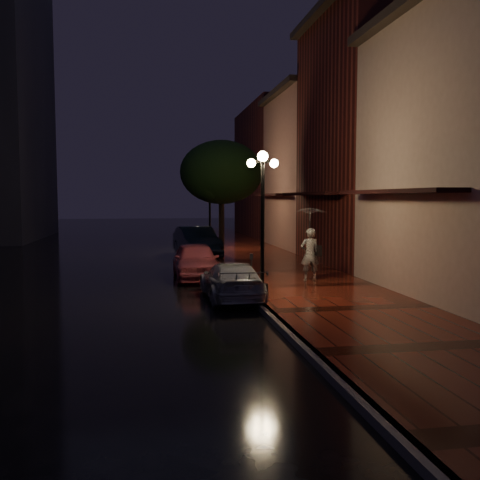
{
  "coord_description": "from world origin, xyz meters",
  "views": [
    {
      "loc": [
        -3.05,
        -20.77,
        3.06
      ],
      "look_at": [
        0.52,
        -0.02,
        1.4
      ],
      "focal_mm": 40.0,
      "sensor_mm": 36.0,
      "label": 1
    }
  ],
  "objects_px": {
    "parking_meter": "(251,268)",
    "streetlamp_far": "(210,206)",
    "street_tree": "(222,174)",
    "pink_car": "(196,261)",
    "navy_car": "(197,242)",
    "woman_with_umbrella": "(310,232)",
    "silver_car": "(231,281)",
    "streetlamp_near": "(262,213)"
  },
  "relations": [
    {
      "from": "pink_car",
      "to": "navy_car",
      "type": "relative_size",
      "value": 0.85
    },
    {
      "from": "streetlamp_far",
      "to": "street_tree",
      "type": "relative_size",
      "value": 0.74
    },
    {
      "from": "silver_car",
      "to": "parking_meter",
      "type": "bearing_deg",
      "value": -137.88
    },
    {
      "from": "street_tree",
      "to": "pink_car",
      "type": "xyz_separation_m",
      "value": [
        -1.9,
        -6.67,
        -3.55
      ]
    },
    {
      "from": "street_tree",
      "to": "parking_meter",
      "type": "relative_size",
      "value": 5.03
    },
    {
      "from": "streetlamp_far",
      "to": "silver_car",
      "type": "height_order",
      "value": "streetlamp_far"
    },
    {
      "from": "parking_meter",
      "to": "streetlamp_far",
      "type": "bearing_deg",
      "value": 99.27
    },
    {
      "from": "pink_car",
      "to": "navy_car",
      "type": "xyz_separation_m",
      "value": [
        0.69,
        7.44,
        0.1
      ]
    },
    {
      "from": "navy_car",
      "to": "streetlamp_near",
      "type": "bearing_deg",
      "value": -92.97
    },
    {
      "from": "streetlamp_far",
      "to": "woman_with_umbrella",
      "type": "bearing_deg",
      "value": -79.31
    },
    {
      "from": "pink_car",
      "to": "silver_car",
      "type": "distance_m",
      "value": 4.36
    },
    {
      "from": "streetlamp_near",
      "to": "navy_car",
      "type": "bearing_deg",
      "value": 94.62
    },
    {
      "from": "pink_car",
      "to": "streetlamp_far",
      "type": "bearing_deg",
      "value": 80.14
    },
    {
      "from": "woman_with_umbrella",
      "to": "streetlamp_near",
      "type": "bearing_deg",
      "value": 45.04
    },
    {
      "from": "street_tree",
      "to": "woman_with_umbrella",
      "type": "xyz_separation_m",
      "value": [
        1.95,
        -8.7,
        -2.38
      ]
    },
    {
      "from": "parking_meter",
      "to": "street_tree",
      "type": "bearing_deg",
      "value": 97.58
    },
    {
      "from": "streetlamp_near",
      "to": "streetlamp_far",
      "type": "xyz_separation_m",
      "value": [
        0.0,
        14.0,
        0.0
      ]
    },
    {
      "from": "streetlamp_far",
      "to": "navy_car",
      "type": "bearing_deg",
      "value": -112.91
    },
    {
      "from": "streetlamp_far",
      "to": "silver_car",
      "type": "relative_size",
      "value": 1.11
    },
    {
      "from": "streetlamp_far",
      "to": "street_tree",
      "type": "bearing_deg",
      "value": -85.09
    },
    {
      "from": "pink_car",
      "to": "parking_meter",
      "type": "xyz_separation_m",
      "value": [
        1.44,
        -3.59,
        0.16
      ]
    },
    {
      "from": "streetlamp_far",
      "to": "parking_meter",
      "type": "xyz_separation_m",
      "value": [
        -0.2,
        -13.28,
        -1.75
      ]
    },
    {
      "from": "silver_car",
      "to": "streetlamp_near",
      "type": "bearing_deg",
      "value": 177.77
    },
    {
      "from": "navy_car",
      "to": "woman_with_umbrella",
      "type": "height_order",
      "value": "woman_with_umbrella"
    },
    {
      "from": "silver_car",
      "to": "streetlamp_far",
      "type": "bearing_deg",
      "value": -95.16
    },
    {
      "from": "woman_with_umbrella",
      "to": "parking_meter",
      "type": "bearing_deg",
      "value": 32.03
    },
    {
      "from": "street_tree",
      "to": "pink_car",
      "type": "bearing_deg",
      "value": -105.91
    },
    {
      "from": "streetlamp_near",
      "to": "parking_meter",
      "type": "relative_size",
      "value": 3.73
    },
    {
      "from": "streetlamp_far",
      "to": "pink_car",
      "type": "bearing_deg",
      "value": -99.63
    },
    {
      "from": "street_tree",
      "to": "parking_meter",
      "type": "bearing_deg",
      "value": -92.56
    },
    {
      "from": "woman_with_umbrella",
      "to": "streetlamp_far",
      "type": "bearing_deg",
      "value": -80.29
    },
    {
      "from": "pink_car",
      "to": "navy_car",
      "type": "bearing_deg",
      "value": 84.44
    },
    {
      "from": "streetlamp_near",
      "to": "silver_car",
      "type": "distance_m",
      "value": 2.25
    },
    {
      "from": "silver_car",
      "to": "woman_with_umbrella",
      "type": "xyz_separation_m",
      "value": [
        3.16,
        2.28,
        1.3
      ]
    },
    {
      "from": "navy_car",
      "to": "silver_car",
      "type": "height_order",
      "value": "navy_car"
    },
    {
      "from": "streetlamp_far",
      "to": "pink_car",
      "type": "height_order",
      "value": "streetlamp_far"
    },
    {
      "from": "street_tree",
      "to": "silver_car",
      "type": "bearing_deg",
      "value": -96.28
    },
    {
      "from": "pink_car",
      "to": "silver_car",
      "type": "height_order",
      "value": "pink_car"
    },
    {
      "from": "street_tree",
      "to": "navy_car",
      "type": "height_order",
      "value": "street_tree"
    },
    {
      "from": "street_tree",
      "to": "streetlamp_near",
      "type": "bearing_deg",
      "value": -91.35
    },
    {
      "from": "silver_car",
      "to": "parking_meter",
      "type": "xyz_separation_m",
      "value": [
        0.75,
        0.71,
        0.28
      ]
    },
    {
      "from": "street_tree",
      "to": "navy_car",
      "type": "xyz_separation_m",
      "value": [
        -1.21,
        0.76,
        -3.46
      ]
    }
  ]
}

